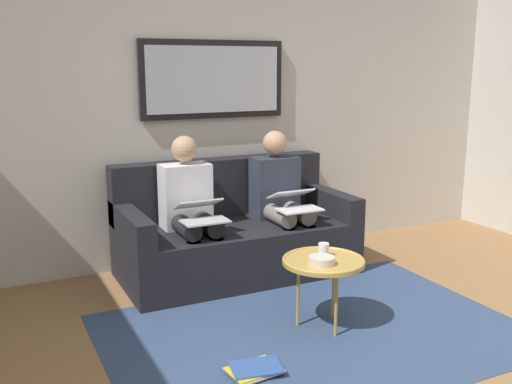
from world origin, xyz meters
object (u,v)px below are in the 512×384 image
coffee_table (323,262)px  magazine_stack (255,369)px  framed_mirror (214,79)px  laptop_silver (201,211)px  couch (234,234)px  bowl (322,261)px  laptop_white (295,200)px  person_left (280,196)px  cup (324,250)px  person_right (190,206)px

coffee_table → magazine_stack: size_ratio=1.62×
framed_mirror → laptop_silver: bearing=60.5°
couch → coffee_table: (-0.09, 1.22, 0.13)m
framed_mirror → bowl: framed_mirror is taller
coffee_table → laptop_white: size_ratio=1.54×
bowl → laptop_white: 1.05m
bowl → person_left: (-0.36, -1.22, 0.13)m
cup → magazine_stack: size_ratio=0.28×
couch → cup: size_ratio=20.59×
framed_mirror → laptop_white: size_ratio=3.70×
bowl → laptop_white: bearing=-110.4°
coffee_table → person_right: bearing=-67.3°
laptop_white → couch: bearing=-38.1°
laptop_white → magazine_stack: laptop_white is taller
laptop_white → magazine_stack: size_ratio=1.05×
couch → framed_mirror: (0.00, -0.39, 1.24)m
couch → cup: (-0.12, 1.16, 0.19)m
person_left → laptop_white: bearing=90.0°
couch → magazine_stack: 1.68m
person_left → person_right: same height
person_right → magazine_stack: size_ratio=3.50×
bowl → laptop_silver: (0.42, -0.98, 0.14)m
cup → laptop_silver: 1.01m
framed_mirror → magazine_stack: framed_mirror is taller
framed_mirror → person_right: (0.39, 0.46, -0.94)m
framed_mirror → cup: framed_mirror is taller
person_left → magazine_stack: size_ratio=3.50×
couch → coffee_table: bearing=94.1°
laptop_silver → couch: bearing=-142.0°
framed_mirror → bowl: bearing=91.0°
bowl → couch: bearing=-88.7°
cup → bowl: cup is taller
person_left → magazine_stack: (0.95, 1.49, -0.58)m
coffee_table → laptop_silver: laptop_silver is taller
bowl → magazine_stack: bearing=25.1°
coffee_table → person_right: (0.48, -1.15, 0.17)m
person_right → magazine_stack: (0.17, 1.49, -0.58)m
couch → person_right: bearing=9.8°
bowl → person_left: person_left is taller
couch → person_left: person_left is taller
coffee_table → laptop_silver: bearing=-62.2°
laptop_white → laptop_silver: same height
laptop_silver → framed_mirror: bearing=-119.5°
coffee_table → bowl: (0.06, 0.07, 0.04)m
couch → person_right: (0.39, 0.07, 0.30)m
bowl → laptop_white: size_ratio=0.48×
framed_mirror → cup: 1.88m
person_right → laptop_silver: size_ratio=3.35×
coffee_table → laptop_white: bearing=-108.6°
framed_mirror → laptop_silver: 1.23m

